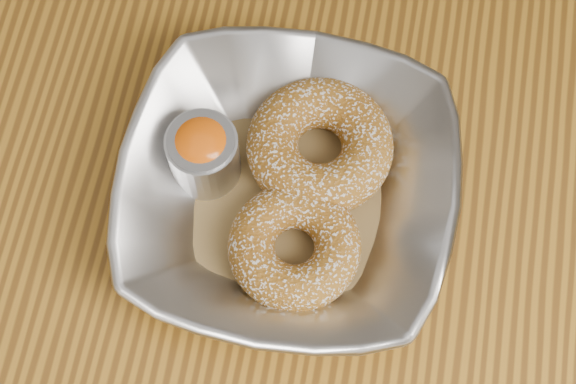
% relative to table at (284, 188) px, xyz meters
% --- Properties ---
extents(ground_plane, '(4.00, 4.00, 0.00)m').
position_rel_table_xyz_m(ground_plane, '(0.00, 0.00, -0.65)').
color(ground_plane, '#565659').
rests_on(ground_plane, ground).
extents(table, '(1.20, 0.80, 0.75)m').
position_rel_table_xyz_m(table, '(0.00, 0.00, 0.00)').
color(table, brown).
rests_on(table, ground_plane).
extents(serving_bowl, '(0.23, 0.23, 0.06)m').
position_rel_table_xyz_m(serving_bowl, '(0.01, -0.05, 0.13)').
color(serving_bowl, '#B0B3B7').
rests_on(serving_bowl, table).
extents(parchment, '(0.19, 0.19, 0.00)m').
position_rel_table_xyz_m(parchment, '(0.01, -0.05, 0.11)').
color(parchment, olive).
rests_on(parchment, table).
extents(donut_back, '(0.14, 0.14, 0.04)m').
position_rel_table_xyz_m(donut_back, '(0.03, -0.01, 0.13)').
color(donut_back, '#8B5517').
rests_on(donut_back, parchment).
extents(donut_front, '(0.11, 0.11, 0.03)m').
position_rel_table_xyz_m(donut_front, '(0.02, -0.09, 0.12)').
color(donut_front, '#8B5517').
rests_on(donut_front, parchment).
extents(ramekin, '(0.05, 0.05, 0.06)m').
position_rel_table_xyz_m(ramekin, '(-0.05, -0.04, 0.14)').
color(ramekin, '#B0B3B7').
rests_on(ramekin, table).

